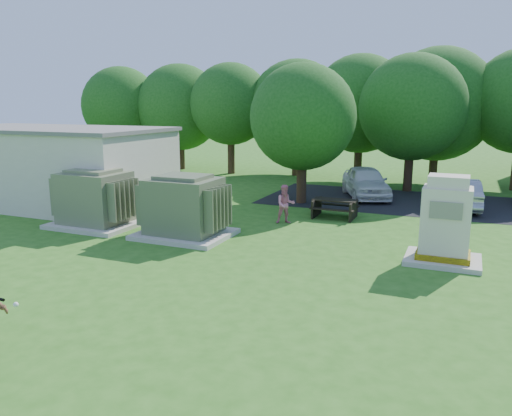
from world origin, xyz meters
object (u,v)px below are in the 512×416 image
at_px(car_white, 366,182).
at_px(picnic_table, 335,206).
at_px(transformer_left, 95,200).
at_px(person_at_picnic, 285,204).
at_px(car_silver_a, 460,194).
at_px(transformer_right, 184,208).
at_px(generator_cabinet, 445,225).

bearing_deg(car_white, picnic_table, -116.22).
bearing_deg(transformer_left, person_at_picnic, 26.50).
bearing_deg(person_at_picnic, transformer_left, 177.58).
relative_size(person_at_picnic, car_silver_a, 0.37).
relative_size(picnic_table, car_white, 0.39).
bearing_deg(car_silver_a, transformer_left, 28.27).
xyz_separation_m(transformer_left, picnic_table, (7.61, 4.69, -0.52)).
bearing_deg(transformer_right, picnic_table, 50.21).
bearing_deg(generator_cabinet, car_white, 113.43).
xyz_separation_m(transformer_right, picnic_table, (3.91, 4.69, -0.52)).
height_order(picnic_table, person_at_picnic, person_at_picnic).
height_order(picnic_table, car_white, car_white).
xyz_separation_m(transformer_right, car_silver_a, (8.34, 8.44, -0.33)).
bearing_deg(transformer_right, transformer_left, 180.00).
relative_size(generator_cabinet, car_silver_a, 0.63).
distance_m(transformer_left, person_at_picnic, 6.89).
height_order(person_at_picnic, car_white, car_white).
distance_m(transformer_right, car_silver_a, 11.87).
bearing_deg(generator_cabinet, car_silver_a, 88.17).
bearing_deg(transformer_right, car_white, 66.27).
relative_size(transformer_left, generator_cabinet, 1.22).
distance_m(picnic_table, person_at_picnic, 2.19).
distance_m(person_at_picnic, car_white, 6.64).
distance_m(transformer_left, picnic_table, 8.95).
bearing_deg(transformer_right, person_at_picnic, 51.32).
xyz_separation_m(transformer_left, car_silver_a, (12.04, 8.44, -0.33)).
bearing_deg(transformer_right, car_silver_a, 45.37).
xyz_separation_m(transformer_left, person_at_picnic, (6.16, 3.07, -0.25)).
distance_m(picnic_table, car_silver_a, 5.81).
bearing_deg(generator_cabinet, person_at_picnic, 155.02).
bearing_deg(generator_cabinet, transformer_right, -176.80).
height_order(transformer_right, car_silver_a, transformer_right).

